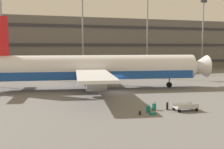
% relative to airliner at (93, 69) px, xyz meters
% --- Properties ---
extents(ground_plane, '(600.00, 600.00, 0.00)m').
position_rel_airliner_xyz_m(ground_plane, '(2.79, -3.57, -3.30)').
color(ground_plane, slate).
extents(terminal_structure, '(121.43, 22.03, 14.40)m').
position_rel_airliner_xyz_m(terminal_structure, '(2.79, 38.79, 3.90)').
color(terminal_structure, '#605B56').
rests_on(terminal_structure, ground_plane).
extents(airliner, '(38.79, 31.43, 11.38)m').
position_rel_airliner_xyz_m(airliner, '(0.00, 0.00, 0.00)').
color(airliner, silver).
rests_on(airliner, ground_plane).
extents(light_mast_left, '(1.80, 0.50, 24.50)m').
position_rel_airliner_xyz_m(light_mast_left, '(-14.78, 22.53, 10.68)').
color(light_mast_left, gray).
rests_on(light_mast_left, ground_plane).
extents(light_mast_center_left, '(1.80, 0.50, 23.09)m').
position_rel_airliner_xyz_m(light_mast_center_left, '(3.21, 22.53, 9.95)').
color(light_mast_center_left, gray).
rests_on(light_mast_center_left, ground_plane).
extents(light_mast_center_right, '(1.80, 0.50, 20.93)m').
position_rel_airliner_xyz_m(light_mast_center_right, '(20.24, 22.53, 8.84)').
color(light_mast_center_right, gray).
rests_on(light_mast_center_right, ground_plane).
extents(light_mast_right, '(1.80, 0.50, 19.53)m').
position_rel_airliner_xyz_m(light_mast_right, '(37.25, 22.53, 8.12)').
color(light_mast_right, gray).
rests_on(light_mast_right, ground_plane).
extents(suitcase_orange, '(0.74, 0.58, 0.24)m').
position_rel_airliner_xyz_m(suitcase_orange, '(1.64, -17.61, -3.18)').
color(suitcase_orange, '#147266').
rests_on(suitcase_orange, ground_plane).
extents(suitcase_scuffed, '(0.41, 0.48, 0.88)m').
position_rel_airliner_xyz_m(suitcase_scuffed, '(4.18, -16.08, -2.88)').
color(suitcase_scuffed, black).
rests_on(suitcase_scuffed, ground_plane).
extents(suitcase_silver, '(0.46, 0.33, 0.90)m').
position_rel_airliner_xyz_m(suitcase_silver, '(2.70, -15.83, -2.91)').
color(suitcase_silver, '#147266').
rests_on(suitcase_silver, ground_plane).
extents(suitcase_navy, '(0.31, 0.45, 0.86)m').
position_rel_airliner_xyz_m(suitcase_navy, '(1.68, -16.50, -2.94)').
color(suitcase_navy, '#147266').
rests_on(suitcase_navy, ground_plane).
extents(backpack_upright, '(0.35, 0.42, 0.50)m').
position_rel_airliner_xyz_m(backpack_upright, '(0.36, -17.26, -3.09)').
color(backpack_upright, black).
rests_on(backpack_upright, ground_plane).
extents(baggage_cart, '(3.32, 1.40, 0.82)m').
position_rel_airliner_xyz_m(baggage_cart, '(5.72, -17.20, -2.87)').
color(baggage_cart, '#B7B7BC').
rests_on(baggage_cart, ground_plane).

